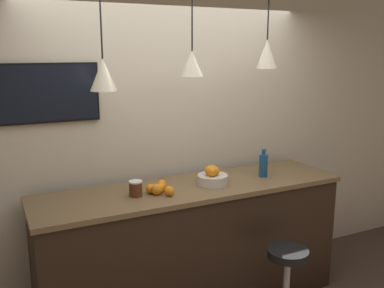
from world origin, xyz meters
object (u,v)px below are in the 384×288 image
spread_jar (136,188)px  bar_stool (287,279)px  fruit_bowl (212,177)px  juice_bottle (263,165)px  mounted_tv (49,93)px

spread_jar → bar_stool: bearing=-29.9°
fruit_bowl → juice_bottle: size_ratio=1.02×
juice_bottle → mounted_tv: 1.86m
bar_stool → juice_bottle: juice_bottle is taller
bar_stool → mounted_tv: 2.31m
bar_stool → fruit_bowl: fruit_bowl is taller
fruit_bowl → juice_bottle: (0.51, 0.00, 0.04)m
spread_jar → mounted_tv: mounted_tv is taller
spread_jar → mounted_tv: 0.98m
juice_bottle → spread_jar: size_ratio=2.06×
juice_bottle → bar_stool: bearing=-105.5°
bar_stool → mounted_tv: mounted_tv is taller
fruit_bowl → spread_jar: fruit_bowl is taller
juice_bottle → spread_jar: juice_bottle is taller
fruit_bowl → mounted_tv: size_ratio=0.33×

